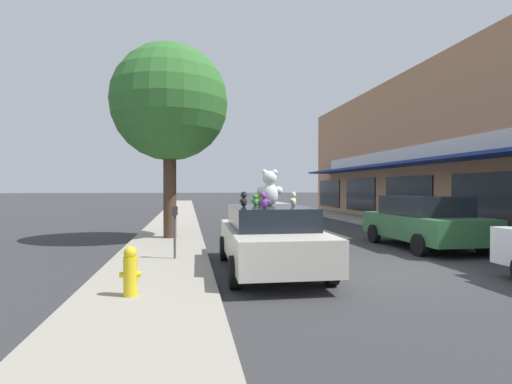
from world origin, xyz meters
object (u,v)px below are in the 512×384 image
at_px(parked_car_far_center, 424,221).
at_px(teddy_bear_yellow, 259,200).
at_px(fire_hydrant, 130,271).
at_px(teddy_bear_green, 255,200).
at_px(teddy_bear_giant, 270,188).
at_px(teddy_bear_black, 244,199).
at_px(plush_art_car, 269,237).
at_px(parking_meter, 175,225).
at_px(teddy_bear_purple, 264,201).
at_px(teddy_bear_cream, 293,199).
at_px(street_tree, 170,103).

bearing_deg(parked_car_far_center, teddy_bear_yellow, -159.77).
bearing_deg(fire_hydrant, teddy_bear_green, 44.43).
xyz_separation_m(teddy_bear_giant, teddy_bear_black, (-0.66, -0.42, -0.24)).
relative_size(plush_art_car, parking_meter, 3.72).
bearing_deg(teddy_bear_giant, fire_hydrant, 53.54).
height_order(teddy_bear_green, teddy_bear_yellow, teddy_bear_yellow).
bearing_deg(parking_meter, teddy_bear_black, -40.15).
bearing_deg(teddy_bear_yellow, teddy_bear_black, 69.12).
bearing_deg(teddy_bear_black, parking_meter, -91.68).
bearing_deg(plush_art_car, teddy_bear_black, -172.05).
height_order(teddy_bear_giant, teddy_bear_purple, teddy_bear_giant).
bearing_deg(fire_hydrant, teddy_bear_cream, 34.13).
bearing_deg(street_tree, fire_hydrant, -92.28).
relative_size(teddy_bear_green, parked_car_far_center, 0.06).
bearing_deg(parking_meter, teddy_bear_green, -26.44).
bearing_deg(teddy_bear_green, teddy_bear_black, 64.16).
bearing_deg(parked_car_far_center, teddy_bear_purple, -149.62).
distance_m(teddy_bear_yellow, teddy_bear_black, 0.70).
distance_m(teddy_bear_giant, parking_meter, 2.51).
bearing_deg(street_tree, teddy_bear_cream, -60.30).
bearing_deg(parked_car_far_center, parking_meter, -170.19).
bearing_deg(fire_hydrant, plush_art_car, 37.69).
bearing_deg(teddy_bear_giant, teddy_bear_cream, 169.12).
bearing_deg(teddy_bear_green, teddy_bear_giant, -155.56).
height_order(teddy_bear_giant, parked_car_far_center, teddy_bear_giant).
bearing_deg(fire_hydrant, teddy_bear_giant, 41.29).
relative_size(fire_hydrant, parking_meter, 0.62).
height_order(teddy_bear_yellow, street_tree, street_tree).
bearing_deg(teddy_bear_yellow, teddy_bear_giant, 169.76).
height_order(plush_art_car, parked_car_far_center, parked_car_far_center).
distance_m(teddy_bear_green, street_tree, 6.35).
xyz_separation_m(teddy_bear_cream, teddy_bear_yellow, (-0.73, 0.34, -0.02)).
relative_size(teddy_bear_black, parked_car_far_center, 0.08).
bearing_deg(street_tree, parked_car_far_center, -20.27).
distance_m(street_tree, fire_hydrant, 8.56).
bearing_deg(fire_hydrant, teddy_bear_yellow, 45.07).
distance_m(teddy_bear_black, teddy_bear_purple, 0.79).
xyz_separation_m(teddy_bear_green, parked_car_far_center, (5.61, 2.20, -0.74)).
relative_size(teddy_bear_green, teddy_bear_yellow, 0.95).
xyz_separation_m(teddy_bear_purple, parking_meter, (-1.83, 2.01, -0.66)).
height_order(plush_art_car, teddy_bear_giant, teddy_bear_giant).
height_order(parked_car_far_center, fire_hydrant, parked_car_far_center).
height_order(plush_art_car, parking_meter, plush_art_car).
bearing_deg(plush_art_car, teddy_bear_green, 133.36).
distance_m(teddy_bear_giant, street_tree, 6.30).
xyz_separation_m(teddy_bear_yellow, fire_hydrant, (-2.55, -2.55, -1.05)).
relative_size(teddy_bear_giant, fire_hydrant, 1.06).
height_order(teddy_bear_cream, parking_meter, teddy_bear_cream).
relative_size(plush_art_car, teddy_bear_yellow, 16.55).
relative_size(teddy_bear_yellow, parked_car_far_center, 0.07).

